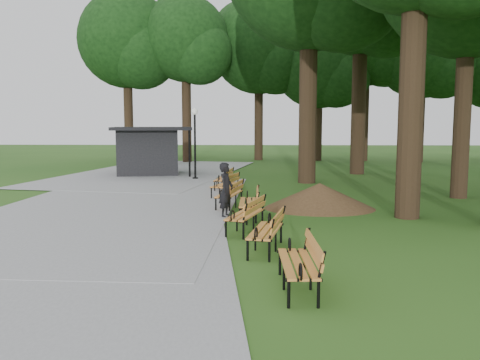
{
  "coord_description": "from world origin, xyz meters",
  "views": [
    {
      "loc": [
        0.7,
        -13.26,
        2.73
      ],
      "look_at": [
        0.24,
        1.04,
        1.1
      ],
      "focal_mm": 37.36,
      "sensor_mm": 36.0,
      "label": 1
    }
  ],
  "objects_px": {
    "bench_1": "(266,231)",
    "bench_6": "(224,179)",
    "bench_5": "(225,185)",
    "kiosk": "(148,151)",
    "bench_3": "(248,203)",
    "lamp_post": "(195,129)",
    "dirt_mound": "(320,196)",
    "bench_0": "(297,264)",
    "bench_4": "(229,194)",
    "person": "(226,190)",
    "bench_2": "(245,215)"
  },
  "relations": [
    {
      "from": "person",
      "to": "lamp_post",
      "type": "relative_size",
      "value": 0.46
    },
    {
      "from": "bench_0",
      "to": "bench_3",
      "type": "distance_m",
      "value": 6.38
    },
    {
      "from": "bench_0",
      "to": "bench_3",
      "type": "relative_size",
      "value": 1.0
    },
    {
      "from": "person",
      "to": "kiosk",
      "type": "height_order",
      "value": "kiosk"
    },
    {
      "from": "person",
      "to": "bench_4",
      "type": "height_order",
      "value": "person"
    },
    {
      "from": "kiosk",
      "to": "bench_4",
      "type": "bearing_deg",
      "value": -74.53
    },
    {
      "from": "lamp_post",
      "to": "person",
      "type": "bearing_deg",
      "value": -77.96
    },
    {
      "from": "bench_0",
      "to": "kiosk",
      "type": "bearing_deg",
      "value": -162.55
    },
    {
      "from": "lamp_post",
      "to": "bench_4",
      "type": "height_order",
      "value": "lamp_post"
    },
    {
      "from": "lamp_post",
      "to": "bench_4",
      "type": "xyz_separation_m",
      "value": [
        2.09,
        -8.07,
        -2.02
      ]
    },
    {
      "from": "lamp_post",
      "to": "bench_6",
      "type": "distance_m",
      "value": 4.42
    },
    {
      "from": "kiosk",
      "to": "lamp_post",
      "type": "relative_size",
      "value": 1.17
    },
    {
      "from": "person",
      "to": "bench_3",
      "type": "distance_m",
      "value": 0.74
    },
    {
      "from": "lamp_post",
      "to": "dirt_mound",
      "type": "relative_size",
      "value": 1.16
    },
    {
      "from": "kiosk",
      "to": "bench_1",
      "type": "relative_size",
      "value": 2.13
    },
    {
      "from": "lamp_post",
      "to": "bench_6",
      "type": "relative_size",
      "value": 1.82
    },
    {
      "from": "bench_5",
      "to": "bench_6",
      "type": "distance_m",
      "value": 2.07
    },
    {
      "from": "bench_3",
      "to": "bench_5",
      "type": "relative_size",
      "value": 1.0
    },
    {
      "from": "lamp_post",
      "to": "bench_6",
      "type": "height_order",
      "value": "lamp_post"
    },
    {
      "from": "bench_3",
      "to": "bench_1",
      "type": "bearing_deg",
      "value": 6.47
    },
    {
      "from": "bench_1",
      "to": "bench_2",
      "type": "relative_size",
      "value": 1.0
    },
    {
      "from": "bench_5",
      "to": "bench_6",
      "type": "relative_size",
      "value": 1.0
    },
    {
      "from": "lamp_post",
      "to": "dirt_mound",
      "type": "xyz_separation_m",
      "value": [
        5.01,
        -8.14,
        -2.05
      ]
    },
    {
      "from": "kiosk",
      "to": "dirt_mound",
      "type": "xyz_separation_m",
      "value": [
        7.77,
        -10.36,
        -0.86
      ]
    },
    {
      "from": "bench_5",
      "to": "dirt_mound",
      "type": "bearing_deg",
      "value": 68.86
    },
    {
      "from": "bench_2",
      "to": "bench_6",
      "type": "distance_m",
      "value": 8.2
    },
    {
      "from": "dirt_mound",
      "to": "bench_5",
      "type": "distance_m",
      "value": 4.06
    },
    {
      "from": "bench_2",
      "to": "lamp_post",
      "type": "bearing_deg",
      "value": -150.51
    },
    {
      "from": "lamp_post",
      "to": "bench_4",
      "type": "distance_m",
      "value": 8.58
    },
    {
      "from": "bench_5",
      "to": "bench_6",
      "type": "height_order",
      "value": "same"
    },
    {
      "from": "person",
      "to": "bench_4",
      "type": "bearing_deg",
      "value": 15.2
    },
    {
      "from": "person",
      "to": "bench_3",
      "type": "height_order",
      "value": "person"
    },
    {
      "from": "bench_0",
      "to": "bench_4",
      "type": "distance_m",
      "value": 8.19
    },
    {
      "from": "bench_3",
      "to": "bench_5",
      "type": "distance_m",
      "value": 4.26
    },
    {
      "from": "bench_2",
      "to": "bench_1",
      "type": "bearing_deg",
      "value": 30.6
    },
    {
      "from": "lamp_post",
      "to": "bench_3",
      "type": "distance_m",
      "value": 10.38
    },
    {
      "from": "bench_1",
      "to": "bench_6",
      "type": "relative_size",
      "value": 1.0
    },
    {
      "from": "bench_1",
      "to": "bench_4",
      "type": "xyz_separation_m",
      "value": [
        -1.08,
        5.55,
        0.0
      ]
    },
    {
      "from": "bench_6",
      "to": "lamp_post",
      "type": "bearing_deg",
      "value": -149.7
    },
    {
      "from": "bench_0",
      "to": "bench_6",
      "type": "height_order",
      "value": "same"
    },
    {
      "from": "lamp_post",
      "to": "bench_6",
      "type": "bearing_deg",
      "value": -65.8
    },
    {
      "from": "bench_6",
      "to": "kiosk",
      "type": "bearing_deg",
      "value": -136.86
    },
    {
      "from": "bench_1",
      "to": "bench_3",
      "type": "xyz_separation_m",
      "value": [
        -0.42,
        3.83,
        0.0
      ]
    },
    {
      "from": "bench_1",
      "to": "bench_6",
      "type": "height_order",
      "value": "same"
    },
    {
      "from": "bench_1",
      "to": "bench_2",
      "type": "height_order",
      "value": "same"
    },
    {
      "from": "kiosk",
      "to": "bench_3",
      "type": "height_order",
      "value": "kiosk"
    },
    {
      "from": "dirt_mound",
      "to": "bench_0",
      "type": "distance_m",
      "value": 8.09
    },
    {
      "from": "bench_1",
      "to": "bench_3",
      "type": "relative_size",
      "value": 1.0
    },
    {
      "from": "person",
      "to": "bench_0",
      "type": "relative_size",
      "value": 0.84
    },
    {
      "from": "person",
      "to": "bench_1",
      "type": "xyz_separation_m",
      "value": [
        1.07,
        -3.83,
        -0.36
      ]
    }
  ]
}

